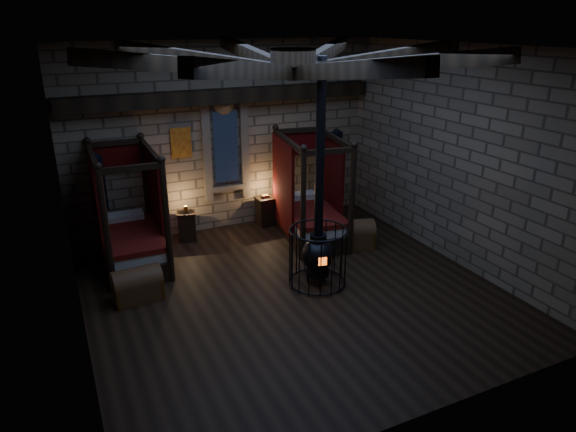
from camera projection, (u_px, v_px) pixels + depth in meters
name	position (u px, v px, depth m)	size (l,w,h in m)	color
room	(291.00, 77.00, 8.00)	(7.02, 7.02, 4.29)	black
bed_left	(131.00, 236.00, 10.19)	(1.19, 2.22, 2.29)	black
bed_right	(309.00, 213.00, 11.41)	(1.47, 2.33, 2.28)	black
trunk_left	(137.00, 285.00, 8.91)	(0.85, 0.58, 0.60)	#58351B
trunk_right	(354.00, 234.00, 10.99)	(0.96, 0.76, 0.62)	#58351B
nightstand_left	(187.00, 226.00, 11.29)	(0.49, 0.48, 0.80)	black
nightstand_right	(266.00, 211.00, 12.12)	(0.44, 0.42, 0.75)	black
stove	(318.00, 252.00, 9.29)	(1.06, 1.06, 4.05)	black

